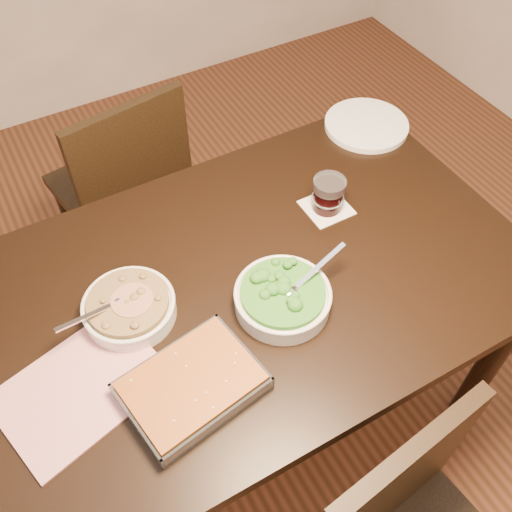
% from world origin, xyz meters
% --- Properties ---
extents(ground, '(4.00, 4.00, 0.00)m').
position_xyz_m(ground, '(0.00, 0.00, 0.00)').
color(ground, '#432313').
rests_on(ground, ground).
extents(table, '(1.40, 0.90, 0.75)m').
position_xyz_m(table, '(0.00, 0.00, 0.65)').
color(table, black).
rests_on(table, ground).
extents(magazine_a, '(0.40, 0.33, 0.01)m').
position_xyz_m(magazine_a, '(-0.48, -0.09, 0.75)').
color(magazine_a, '#BE364C').
rests_on(magazine_a, table).
extents(coaster, '(0.12, 0.12, 0.00)m').
position_xyz_m(coaster, '(0.29, 0.11, 0.75)').
color(coaster, white).
rests_on(coaster, table).
extents(stew_bowl, '(0.24, 0.22, 0.09)m').
position_xyz_m(stew_bowl, '(-0.32, 0.04, 0.78)').
color(stew_bowl, white).
rests_on(stew_bowl, table).
extents(broccoli_bowl, '(0.27, 0.23, 0.09)m').
position_xyz_m(broccoli_bowl, '(0.01, -0.11, 0.78)').
color(broccoli_bowl, white).
rests_on(broccoli_bowl, table).
extents(baking_dish, '(0.32, 0.25, 0.05)m').
position_xyz_m(baking_dish, '(-0.27, -0.21, 0.78)').
color(baking_dish, silver).
rests_on(baking_dish, table).
extents(wine_tumbler, '(0.09, 0.09, 0.10)m').
position_xyz_m(wine_tumbler, '(0.29, 0.11, 0.81)').
color(wine_tumbler, black).
rests_on(wine_tumbler, coaster).
extents(dinner_plate, '(0.27, 0.27, 0.02)m').
position_xyz_m(dinner_plate, '(0.60, 0.35, 0.76)').
color(dinner_plate, white).
rests_on(dinner_plate, table).
extents(chair_far, '(0.47, 0.47, 0.88)m').
position_xyz_m(chair_far, '(-0.11, 0.76, 0.49)').
color(chair_far, black).
rests_on(chair_far, ground).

